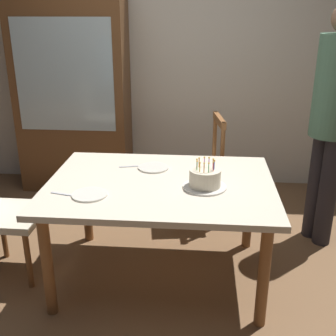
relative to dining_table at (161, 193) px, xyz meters
name	(u,v)px	position (x,y,z in m)	size (l,w,h in m)	color
ground	(161,275)	(0.00, 0.00, -0.64)	(6.40, 6.40, 0.00)	brown
back_wall	(178,60)	(0.00, 1.85, 0.66)	(6.40, 0.10, 2.60)	silver
dining_table	(161,193)	(0.00, 0.00, 0.00)	(1.49, 1.09, 0.72)	beige
birthday_cake	(205,179)	(0.29, -0.07, 0.14)	(0.28, 0.28, 0.19)	silver
plate_near_celebrant	(90,194)	(-0.41, -0.25, 0.09)	(0.22, 0.22, 0.01)	silver
plate_far_side	(154,167)	(-0.07, 0.25, 0.09)	(0.22, 0.22, 0.01)	silver
fork_near_celebrant	(64,194)	(-0.57, -0.25, 0.08)	(0.18, 0.02, 0.01)	silver
fork_far_side	(132,166)	(-0.23, 0.26, 0.08)	(0.18, 0.02, 0.01)	silver
chair_spindle_back	(198,172)	(0.24, 0.87, -0.18)	(0.50, 0.50, 0.95)	beige
person_guest	(333,114)	(1.23, 0.62, 0.41)	(0.32, 0.32, 1.83)	#262328
china_cabinet	(73,98)	(-1.04, 1.56, 0.31)	(1.10, 0.45, 1.90)	brown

